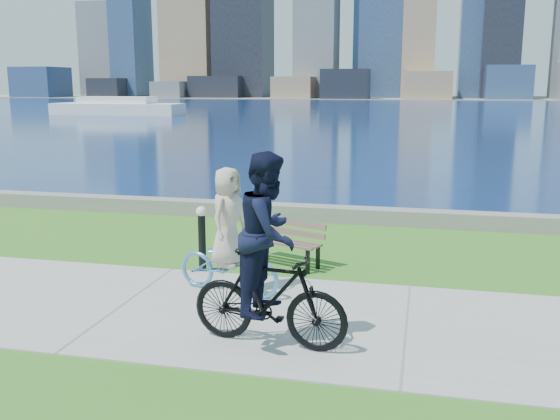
{
  "coord_description": "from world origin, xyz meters",
  "views": [
    {
      "loc": [
        0.14,
        -7.82,
        3.14
      ],
      "look_at": [
        -2.14,
        1.95,
        1.1
      ],
      "focal_mm": 40.0,
      "sensor_mm": 36.0,
      "label": 1
    }
  ],
  "objects_px": {
    "park_bench": "(284,238)",
    "cyclist_woman": "(228,247)",
    "cyclist_man": "(269,267)",
    "bollard_lamp": "(202,234)"
  },
  "relations": [
    {
      "from": "cyclist_woman",
      "to": "cyclist_man",
      "type": "relative_size",
      "value": 0.81
    },
    {
      "from": "bollard_lamp",
      "to": "cyclist_man",
      "type": "relative_size",
      "value": 0.48
    },
    {
      "from": "park_bench",
      "to": "cyclist_man",
      "type": "distance_m",
      "value": 3.56
    },
    {
      "from": "cyclist_woman",
      "to": "bollard_lamp",
      "type": "bearing_deg",
      "value": 51.27
    },
    {
      "from": "bollard_lamp",
      "to": "cyclist_woman",
      "type": "xyz_separation_m",
      "value": [
        0.8,
        -1.03,
        0.09
      ]
    },
    {
      "from": "park_bench",
      "to": "bollard_lamp",
      "type": "xyz_separation_m",
      "value": [
        -1.26,
        -0.7,
        0.17
      ]
    },
    {
      "from": "cyclist_woman",
      "to": "cyclist_man",
      "type": "xyz_separation_m",
      "value": [
        1.07,
        -1.74,
        0.28
      ]
    },
    {
      "from": "park_bench",
      "to": "cyclist_woman",
      "type": "distance_m",
      "value": 1.8
    },
    {
      "from": "bollard_lamp",
      "to": "cyclist_man",
      "type": "height_order",
      "value": "cyclist_man"
    },
    {
      "from": "park_bench",
      "to": "bollard_lamp",
      "type": "relative_size",
      "value": 1.4
    }
  ]
}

